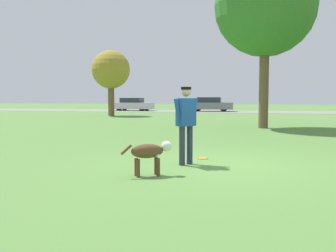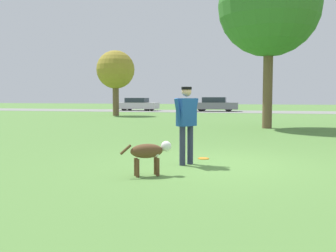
{
  "view_description": "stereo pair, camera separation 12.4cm",
  "coord_description": "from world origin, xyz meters",
  "px_view_note": "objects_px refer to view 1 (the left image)",
  "views": [
    {
      "loc": [
        0.91,
        -8.57,
        1.52
      ],
      "look_at": [
        -0.84,
        -0.83,
        0.9
      ],
      "focal_mm": 42.0,
      "sensor_mm": 36.0,
      "label": 1
    },
    {
      "loc": [
        1.03,
        -8.54,
        1.52
      ],
      "look_at": [
        -0.84,
        -0.83,
        0.9
      ],
      "focal_mm": 42.0,
      "sensor_mm": 36.0,
      "label": 2
    }
  ],
  "objects_px": {
    "person": "(186,119)",
    "parked_car_silver": "(133,104)",
    "tree_mid_center": "(265,6)",
    "tree_far_left": "(111,70)",
    "parked_car_grey": "(210,104)",
    "frisbee": "(202,158)",
    "dog": "(150,152)"
  },
  "relations": [
    {
      "from": "tree_mid_center",
      "to": "parked_car_silver",
      "type": "relative_size",
      "value": 1.97
    },
    {
      "from": "dog",
      "to": "parked_car_grey",
      "type": "distance_m",
      "value": 30.43
    },
    {
      "from": "person",
      "to": "parked_car_silver",
      "type": "bearing_deg",
      "value": 56.32
    },
    {
      "from": "dog",
      "to": "tree_mid_center",
      "type": "distance_m",
      "value": 12.96
    },
    {
      "from": "frisbee",
      "to": "tree_far_left",
      "type": "xyz_separation_m",
      "value": [
        -9.37,
        18.4,
        3.38
      ]
    },
    {
      "from": "dog",
      "to": "tree_far_left",
      "type": "xyz_separation_m",
      "value": [
        -8.67,
        20.61,
        2.94
      ]
    },
    {
      "from": "dog",
      "to": "parked_car_silver",
      "type": "relative_size",
      "value": 0.23
    },
    {
      "from": "frisbee",
      "to": "parked_car_grey",
      "type": "bearing_deg",
      "value": 96.25
    },
    {
      "from": "tree_far_left",
      "to": "parked_car_silver",
      "type": "height_order",
      "value": "tree_far_left"
    },
    {
      "from": "person",
      "to": "tree_mid_center",
      "type": "bearing_deg",
      "value": 26.42
    },
    {
      "from": "frisbee",
      "to": "parked_car_silver",
      "type": "xyz_separation_m",
      "value": [
        -10.8,
        28.06,
        0.62
      ]
    },
    {
      "from": "tree_far_left",
      "to": "frisbee",
      "type": "bearing_deg",
      "value": -63.01
    },
    {
      "from": "person",
      "to": "tree_mid_center",
      "type": "relative_size",
      "value": 0.22
    },
    {
      "from": "person",
      "to": "frisbee",
      "type": "height_order",
      "value": "person"
    },
    {
      "from": "person",
      "to": "parked_car_silver",
      "type": "distance_m",
      "value": 30.81
    },
    {
      "from": "tree_far_left",
      "to": "dog",
      "type": "bearing_deg",
      "value": -67.18
    },
    {
      "from": "tree_far_left",
      "to": "parked_car_silver",
      "type": "xyz_separation_m",
      "value": [
        -1.42,
        9.66,
        -2.76
      ]
    },
    {
      "from": "person",
      "to": "dog",
      "type": "relative_size",
      "value": 1.85
    },
    {
      "from": "parked_car_silver",
      "to": "parked_car_grey",
      "type": "xyz_separation_m",
      "value": [
        7.71,
        0.06,
        0.04
      ]
    },
    {
      "from": "tree_mid_center",
      "to": "parked_car_grey",
      "type": "bearing_deg",
      "value": 103.96
    },
    {
      "from": "frisbee",
      "to": "dog",
      "type": "bearing_deg",
      "value": -107.55
    },
    {
      "from": "dog",
      "to": "parked_car_silver",
      "type": "height_order",
      "value": "parked_car_silver"
    },
    {
      "from": "person",
      "to": "parked_car_silver",
      "type": "relative_size",
      "value": 0.42
    },
    {
      "from": "person",
      "to": "frisbee",
      "type": "relative_size",
      "value": 6.49
    },
    {
      "from": "person",
      "to": "tree_mid_center",
      "type": "distance_m",
      "value": 11.46
    },
    {
      "from": "person",
      "to": "tree_far_left",
      "type": "distance_m",
      "value": 21.46
    },
    {
      "from": "dog",
      "to": "frisbee",
      "type": "relative_size",
      "value": 3.5
    },
    {
      "from": "tree_mid_center",
      "to": "tree_far_left",
      "type": "height_order",
      "value": "tree_mid_center"
    },
    {
      "from": "parked_car_silver",
      "to": "parked_car_grey",
      "type": "bearing_deg",
      "value": 2.87
    },
    {
      "from": "frisbee",
      "to": "parked_car_silver",
      "type": "bearing_deg",
      "value": 111.04
    },
    {
      "from": "frisbee",
      "to": "parked_car_silver",
      "type": "height_order",
      "value": "parked_car_silver"
    },
    {
      "from": "tree_far_left",
      "to": "parked_car_silver",
      "type": "bearing_deg",
      "value": 98.39
    }
  ]
}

